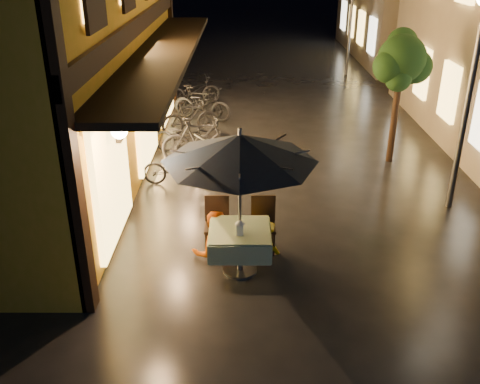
{
  "coord_description": "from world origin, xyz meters",
  "views": [
    {
      "loc": [
        -1.23,
        -7.79,
        4.91
      ],
      "look_at": [
        -1.27,
        0.21,
        1.15
      ],
      "focal_mm": 40.0,
      "sensor_mm": 36.0,
      "label": 1
    }
  ],
  "objects_px": {
    "streetlamp_near": "(475,63)",
    "person_orange": "(213,213)",
    "cafe_table": "(240,240)",
    "patio_umbrella": "(240,148)",
    "person_yellow": "(260,219)",
    "bicycle_0": "(177,168)",
    "table_lantern": "(240,226)"
  },
  "relations": [
    {
      "from": "person_orange",
      "to": "person_yellow",
      "type": "bearing_deg",
      "value": 165.44
    },
    {
      "from": "table_lantern",
      "to": "person_orange",
      "type": "bearing_deg",
      "value": 123.37
    },
    {
      "from": "person_orange",
      "to": "person_yellow",
      "type": "xyz_separation_m",
      "value": [
        0.79,
        -0.03,
        -0.09
      ]
    },
    {
      "from": "table_lantern",
      "to": "bicycle_0",
      "type": "bearing_deg",
      "value": 111.19
    },
    {
      "from": "patio_umbrella",
      "to": "person_yellow",
      "type": "bearing_deg",
      "value": 56.0
    },
    {
      "from": "patio_umbrella",
      "to": "person_orange",
      "type": "bearing_deg",
      "value": 130.43
    },
    {
      "from": "patio_umbrella",
      "to": "person_orange",
      "type": "xyz_separation_m",
      "value": [
        -0.45,
        0.53,
        -1.36
      ]
    },
    {
      "from": "cafe_table",
      "to": "patio_umbrella",
      "type": "relative_size",
      "value": 0.4
    },
    {
      "from": "cafe_table",
      "to": "person_yellow",
      "type": "distance_m",
      "value": 0.62
    },
    {
      "from": "cafe_table",
      "to": "table_lantern",
      "type": "distance_m",
      "value": 0.37
    },
    {
      "from": "streetlamp_near",
      "to": "person_yellow",
      "type": "height_order",
      "value": "streetlamp_near"
    },
    {
      "from": "streetlamp_near",
      "to": "person_orange",
      "type": "distance_m",
      "value": 5.5
    },
    {
      "from": "streetlamp_near",
      "to": "person_orange",
      "type": "xyz_separation_m",
      "value": [
        -4.72,
        -1.85,
        -2.13
      ]
    },
    {
      "from": "person_orange",
      "to": "bicycle_0",
      "type": "height_order",
      "value": "person_orange"
    },
    {
      "from": "person_orange",
      "to": "person_yellow",
      "type": "height_order",
      "value": "person_orange"
    },
    {
      "from": "person_yellow",
      "to": "bicycle_0",
      "type": "relative_size",
      "value": 0.92
    },
    {
      "from": "streetlamp_near",
      "to": "bicycle_0",
      "type": "height_order",
      "value": "streetlamp_near"
    },
    {
      "from": "streetlamp_near",
      "to": "table_lantern",
      "type": "distance_m",
      "value": 5.35
    },
    {
      "from": "cafe_table",
      "to": "patio_umbrella",
      "type": "bearing_deg",
      "value": 3.58
    },
    {
      "from": "patio_umbrella",
      "to": "table_lantern",
      "type": "xyz_separation_m",
      "value": [
        -0.0,
        -0.16,
        -1.23
      ]
    },
    {
      "from": "bicycle_0",
      "to": "cafe_table",
      "type": "bearing_deg",
      "value": -156.39
    },
    {
      "from": "patio_umbrella",
      "to": "bicycle_0",
      "type": "relative_size",
      "value": 1.62
    },
    {
      "from": "cafe_table",
      "to": "person_yellow",
      "type": "height_order",
      "value": "person_yellow"
    },
    {
      "from": "streetlamp_near",
      "to": "bicycle_0",
      "type": "xyz_separation_m",
      "value": [
        -5.67,
        1.07,
        -2.52
      ]
    },
    {
      "from": "patio_umbrella",
      "to": "table_lantern",
      "type": "height_order",
      "value": "patio_umbrella"
    },
    {
      "from": "person_yellow",
      "to": "patio_umbrella",
      "type": "bearing_deg",
      "value": 39.77
    },
    {
      "from": "cafe_table",
      "to": "bicycle_0",
      "type": "distance_m",
      "value": 3.74
    },
    {
      "from": "cafe_table",
      "to": "patio_umbrella",
      "type": "distance_m",
      "value": 1.56
    },
    {
      "from": "streetlamp_near",
      "to": "patio_umbrella",
      "type": "bearing_deg",
      "value": -150.77
    },
    {
      "from": "cafe_table",
      "to": "bicycle_0",
      "type": "xyz_separation_m",
      "value": [
        -1.4,
        3.46,
        -0.19
      ]
    },
    {
      "from": "person_orange",
      "to": "table_lantern",
      "type": "bearing_deg",
      "value": 110.8
    },
    {
      "from": "streetlamp_near",
      "to": "patio_umbrella",
      "type": "relative_size",
      "value": 1.72
    }
  ]
}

